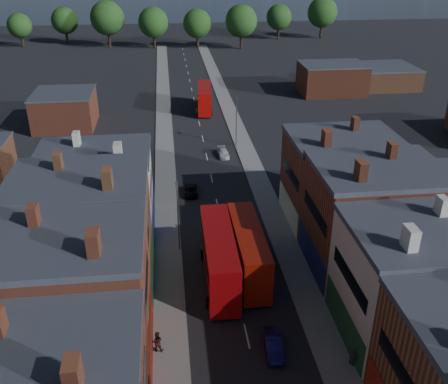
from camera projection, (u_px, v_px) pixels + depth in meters
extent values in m
cube|color=gray|center=(165.00, 174.00, 71.94)|extent=(3.00, 200.00, 0.12)
cube|color=gray|center=(254.00, 170.00, 73.29)|extent=(3.00, 200.00, 0.12)
cylinder|color=slate|center=(178.00, 218.00, 52.56)|extent=(0.16, 0.16, 8.00)
cube|color=slate|center=(177.00, 184.00, 50.76)|extent=(0.25, 0.70, 0.25)
cylinder|color=slate|center=(236.00, 123.00, 80.26)|extent=(0.16, 0.16, 8.00)
cube|color=slate|center=(237.00, 98.00, 78.47)|extent=(0.25, 0.70, 0.25)
cube|color=#AE090C|center=(219.00, 257.00, 48.14)|extent=(2.96, 12.36, 4.93)
cube|color=black|center=(219.00, 265.00, 48.57)|extent=(3.00, 11.37, 1.01)
cube|color=black|center=(219.00, 246.00, 47.61)|extent=(3.00, 11.37, 1.01)
cylinder|color=black|center=(208.00, 303.00, 45.54)|extent=(0.35, 1.12, 1.12)
cylinder|color=black|center=(238.00, 301.00, 45.80)|extent=(0.35, 1.12, 1.12)
cylinder|color=black|center=(202.00, 255.00, 52.55)|extent=(0.35, 1.12, 1.12)
cylinder|color=black|center=(229.00, 253.00, 52.80)|extent=(0.35, 1.12, 1.12)
cube|color=#AC1909|center=(248.00, 250.00, 49.40)|extent=(2.75, 11.71, 4.68)
cube|color=black|center=(248.00, 258.00, 49.81)|extent=(2.80, 10.78, 0.96)
cube|color=black|center=(248.00, 241.00, 48.90)|extent=(2.80, 10.78, 0.96)
cylinder|color=black|center=(240.00, 293.00, 46.92)|extent=(0.33, 1.07, 1.06)
cylinder|color=black|center=(268.00, 290.00, 47.21)|extent=(0.33, 1.07, 1.06)
cylinder|color=black|center=(230.00, 249.00, 53.55)|extent=(0.33, 1.07, 1.06)
cylinder|color=black|center=(254.00, 247.00, 53.85)|extent=(0.33, 1.07, 1.06)
cube|color=#A50A07|center=(205.00, 98.00, 98.08)|extent=(3.31, 11.30, 4.46)
cube|color=black|center=(205.00, 102.00, 98.47)|extent=(3.31, 10.42, 0.91)
cube|color=black|center=(204.00, 93.00, 97.60)|extent=(3.31, 10.42, 0.91)
cylinder|color=black|center=(198.00, 114.00, 95.78)|extent=(0.37, 1.03, 1.01)
cylinder|color=black|center=(211.00, 114.00, 95.88)|extent=(0.37, 1.03, 1.01)
cylinder|color=black|center=(198.00, 103.00, 102.15)|extent=(0.37, 1.03, 1.01)
cylinder|color=black|center=(211.00, 103.00, 102.25)|extent=(0.37, 1.03, 1.01)
imported|color=#121250|center=(274.00, 345.00, 40.64)|extent=(1.65, 4.02, 1.30)
imported|color=black|center=(191.00, 191.00, 66.11)|extent=(1.93, 3.93, 1.07)
imported|color=white|center=(223.00, 153.00, 77.84)|extent=(1.71, 3.89, 1.11)
imported|color=#3A1E17|center=(157.00, 341.00, 40.44)|extent=(0.98, 0.64, 1.88)
imported|color=#5F5A51|center=(352.00, 357.00, 39.12)|extent=(0.79, 1.06, 1.65)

